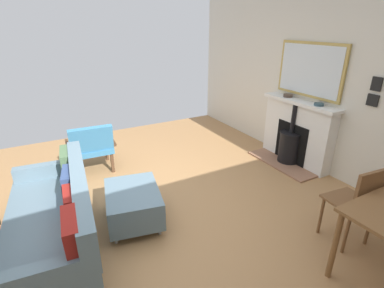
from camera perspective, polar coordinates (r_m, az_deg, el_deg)
The scene contains 11 objects.
ground_plane at distance 3.63m, azimuth -10.38°, elevation -13.62°, with size 5.81×6.15×0.01m, color #A87A4C.
wall_left at distance 4.74m, azimuth 24.31°, elevation 11.59°, with size 0.12×6.15×2.74m, color beige.
fireplace at distance 4.93m, azimuth 19.51°, elevation 1.53°, with size 0.57×1.33×1.02m.
mirror_over_mantel at distance 4.77m, azimuth 22.07°, elevation 13.31°, with size 0.04×1.15×0.79m.
mantel_bowl_near at distance 4.95m, azimuth 18.28°, elevation 9.02°, with size 0.14×0.14×0.05m.
mantel_bowl_far at distance 4.58m, azimuth 23.60°, elevation 7.16°, with size 0.14×0.14×0.04m.
sofa at distance 3.21m, azimuth -24.95°, elevation -13.30°, with size 0.95×1.90×0.79m.
ottoman at distance 3.40m, azimuth -11.43°, elevation -11.28°, with size 0.72×0.86×0.41m.
armchair_accent at distance 4.58m, azimuth -19.14°, elevation -0.28°, with size 0.71×0.63×0.78m.
dining_chair_near_fireplace at distance 3.30m, azimuth 29.72°, elevation -9.53°, with size 0.44×0.44×0.88m.
photo_gallery_row at distance 4.21m, azimuth 32.97°, elevation 8.80°, with size 0.02×0.32×0.36m.
Camera 1 is at (0.82, 2.83, 2.12)m, focal length 27.23 mm.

